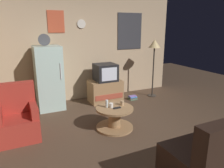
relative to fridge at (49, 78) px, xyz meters
The scene contains 13 objects.
ground_plane 2.39m from the fridge, 62.66° to the right, with size 12.00×12.00×0.00m, color #4C3828.
wall_with_art 1.31m from the fridge, 22.53° to the left, with size 5.20×0.12×2.80m.
fridge is the anchor object (origin of this frame).
tv_stand 1.48m from the fridge, ahead, with size 0.84×0.53×0.56m.
crt_tv 1.41m from the fridge, ahead, with size 0.54×0.51×0.44m.
standing_lamp 2.86m from the fridge, ahead, with size 0.32×0.32×1.59m.
coffee_table 1.94m from the fridge, 60.04° to the right, with size 0.72×0.72×0.43m.
wine_glass 1.76m from the fridge, 62.52° to the right, with size 0.05×0.05×0.15m, color silver.
mug_ceramic_white 1.83m from the fridge, 61.20° to the right, with size 0.08×0.08×0.09m, color silver.
mug_ceramic_tan 1.95m from the fridge, 54.26° to the right, with size 0.08×0.08×0.09m, color tan.
remote_control 1.95m from the fridge, 60.30° to the right, with size 0.15×0.04×0.02m, color black.
armchair 1.47m from the fridge, 123.05° to the right, with size 0.68×0.68×0.96m.
book_stack 2.25m from the fridge, ahead, with size 0.22×0.18×0.10m.
Camera 1 is at (-1.78, -3.03, 1.93)m, focal length 34.23 mm.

